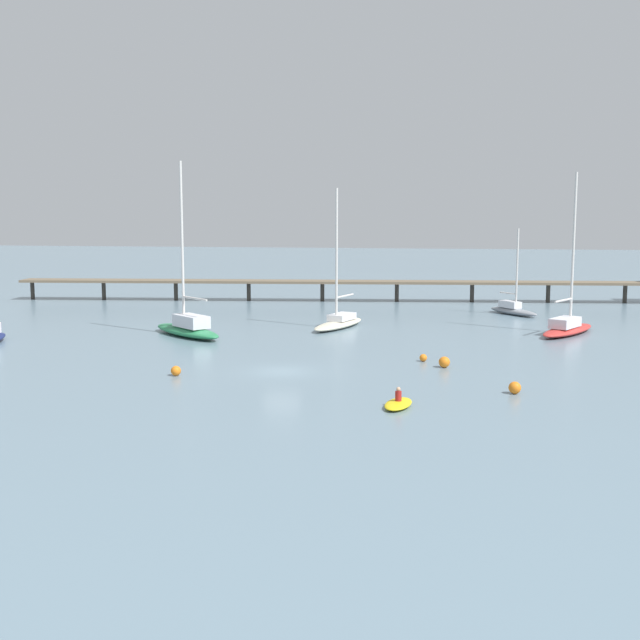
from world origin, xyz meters
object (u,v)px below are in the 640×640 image
object	(u,v)px
pier	(486,276)
sailboat_cream	(339,320)
mooring_buoy_mid	(176,371)
dinghy_yellow	(398,403)
mooring_buoy_near	(444,362)
sailboat_red	(567,326)
mooring_buoy_far	(423,358)
sailboat_green	(188,326)
mooring_buoy_outer	(515,388)
sailboat_gray	(513,308)

from	to	relation	value
pier	sailboat_cream	distance (m)	28.80
sailboat_cream	mooring_buoy_mid	xyz separation A→B (m)	(-7.47, -24.09, -0.36)
sailboat_cream	dinghy_yellow	world-z (taller)	sailboat_cream
sailboat_cream	mooring_buoy_near	bearing A→B (deg)	-60.82
sailboat_red	mooring_buoy_far	world-z (taller)	sailboat_red
sailboat_green	mooring_buoy_near	world-z (taller)	sailboat_green
pier	mooring_buoy_far	distance (m)	41.40
pier	mooring_buoy_outer	bearing A→B (deg)	-90.06
pier	mooring_buoy_far	bearing A→B (deg)	-98.20
pier	sailboat_cream	xyz separation A→B (m)	(-14.51, -24.75, -2.51)
mooring_buoy_near	sailboat_cream	bearing A→B (deg)	119.18
sailboat_cream	dinghy_yellow	distance (m)	31.15
sailboat_red	mooring_buoy_mid	distance (m)	36.73
sailboat_red	sailboat_green	bearing A→B (deg)	-168.41
dinghy_yellow	sailboat_gray	bearing A→B (deg)	77.90
mooring_buoy_near	sailboat_green	bearing A→B (deg)	154.67
dinghy_yellow	mooring_buoy_near	world-z (taller)	dinghy_yellow
sailboat_red	mooring_buoy_outer	distance (m)	25.84
pier	sailboat_red	bearing A→B (deg)	-76.02
sailboat_red	mooring_buoy_far	xyz separation A→B (m)	(-12.23, -15.42, -0.52)
dinghy_yellow	mooring_buoy_near	xyz separation A→B (m)	(2.38, 11.94, 0.19)
mooring_buoy_mid	sailboat_red	bearing A→B (deg)	39.57
dinghy_yellow	mooring_buoy_far	size ratio (longest dim) A/B	5.93
mooring_buoy_near	mooring_buoy_outer	bearing A→B (deg)	-60.31
pier	sailboat_green	distance (m)	42.09
mooring_buoy_near	mooring_buoy_far	bearing A→B (deg)	126.63
mooring_buoy_outer	mooring_buoy_mid	bearing A→B (deg)	175.73
mooring_buoy_outer	mooring_buoy_far	bearing A→B (deg)	121.30
sailboat_red	mooring_buoy_far	distance (m)	19.69
sailboat_red	sailboat_green	xyz separation A→B (m)	(-33.26, -6.82, 0.10)
mooring_buoy_outer	mooring_buoy_far	size ratio (longest dim) A/B	1.36
sailboat_red	mooring_buoy_far	size ratio (longest dim) A/B	26.11
pier	sailboat_gray	size ratio (longest dim) A/B	9.19
mooring_buoy_mid	mooring_buoy_near	size ratio (longest dim) A/B	0.85
dinghy_yellow	mooring_buoy_mid	xyz separation A→B (m)	(-15.26, 6.06, 0.13)
dinghy_yellow	mooring_buoy_far	xyz separation A→B (m)	(0.82, 14.03, 0.07)
dinghy_yellow	mooring_buoy_near	size ratio (longest dim) A/B	4.14
dinghy_yellow	sailboat_green	bearing A→B (deg)	131.76
sailboat_cream	mooring_buoy_near	world-z (taller)	sailboat_cream
sailboat_gray	mooring_buoy_far	xyz separation A→B (m)	(-8.40, -29.00, -0.39)
sailboat_red	mooring_buoy_near	bearing A→B (deg)	-121.37
sailboat_cream	sailboat_gray	world-z (taller)	sailboat_cream
mooring_buoy_mid	mooring_buoy_far	size ratio (longest dim) A/B	1.22
sailboat_cream	mooring_buoy_mid	world-z (taller)	sailboat_cream
mooring_buoy_near	dinghy_yellow	bearing A→B (deg)	-101.26
mooring_buoy_far	pier	bearing A→B (deg)	81.80
pier	sailboat_gray	bearing A→B (deg)	-78.08
sailboat_red	mooring_buoy_outer	size ratio (longest dim) A/B	19.25
sailboat_green	mooring_buoy_far	xyz separation A→B (m)	(21.03, -8.60, -0.62)
sailboat_cream	sailboat_gray	distance (m)	21.34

